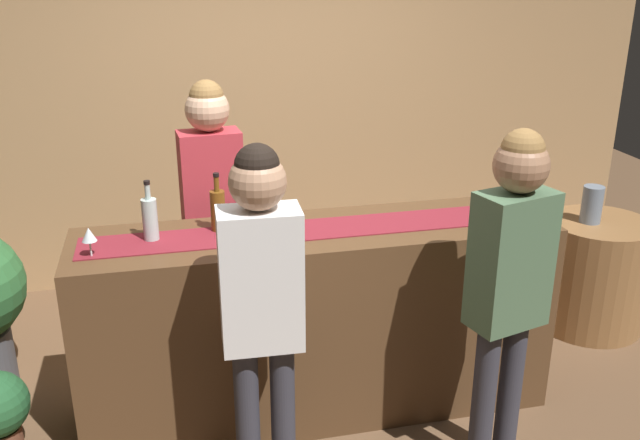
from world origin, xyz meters
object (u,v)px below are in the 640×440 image
wine_glass_near_customer (89,236)px  wine_glass_far_end (508,202)px  bartender (212,196)px  customer_browsing (261,293)px  wine_bottle_amber (218,210)px  vase_on_side_table (592,204)px  customer_sipping (510,272)px  wine_glass_mid_counter (293,210)px  wine_bottle_clear (150,218)px  round_side_table (594,274)px

wine_glass_near_customer → wine_glass_far_end: same height
bartender → customer_browsing: size_ratio=1.04×
wine_bottle_amber → vase_on_side_table: bearing=9.5°
customer_sipping → customer_browsing: bearing=161.1°
wine_glass_mid_counter → wine_glass_far_end: size_ratio=1.00×
wine_bottle_clear → wine_glass_near_customer: 0.31m
wine_glass_far_end → customer_sipping: bearing=-115.8°
wine_bottle_amber → customer_sipping: size_ratio=0.18×
wine_glass_far_end → bartender: size_ratio=0.08×
wine_bottle_amber → customer_browsing: size_ratio=0.18×
customer_browsing → wine_bottle_amber: bearing=101.6°
wine_glass_near_customer → bartender: bartender is taller
wine_glass_far_end → customer_sipping: customer_sipping is taller
wine_bottle_amber → round_side_table: wine_bottle_amber is taller
wine_glass_near_customer → customer_browsing: bearing=-34.7°
customer_sipping → customer_browsing: 1.09m
wine_bottle_amber → vase_on_side_table: (2.39, 0.40, -0.30)m
wine_glass_mid_counter → bartender: size_ratio=0.08×
wine_bottle_amber → wine_bottle_clear: (-0.33, -0.05, 0.00)m
wine_bottle_amber → round_side_table: (2.47, 0.38, -0.79)m
wine_glass_far_end → round_side_table: wine_glass_far_end is taller
wine_bottle_amber → vase_on_side_table: size_ratio=1.26×
wine_bottle_clear → customer_sipping: (1.53, -0.71, -0.12)m
wine_glass_near_customer → round_side_table: wine_glass_near_customer is taller
bartender → vase_on_side_table: bearing=173.3°
customer_sipping → round_side_table: (1.27, 1.15, -0.67)m
customer_browsing → wine_glass_mid_counter: bearing=69.7°
customer_browsing → vase_on_side_table: bearing=27.8°
wine_bottle_amber → customer_sipping: bearing=-32.4°
wine_bottle_clear → wine_glass_mid_counter: (0.69, -0.03, -0.01)m
bartender → customer_browsing: (0.10, -1.17, -0.05)m
wine_bottle_amber → wine_glass_near_customer: 0.63m
wine_glass_mid_counter → customer_sipping: 1.09m
round_side_table → vase_on_side_table: size_ratio=3.08×
bartender → customer_browsing: 1.18m
wine_bottle_clear → bartender: size_ratio=0.18×
customer_sipping → customer_browsing: customer_sipping is taller
wine_glass_near_customer → customer_sipping: size_ratio=0.09×
wine_glass_mid_counter → wine_glass_far_end: same height
wine_glass_near_customer → round_side_table: 3.22m
wine_bottle_clear → customer_browsing: size_ratio=0.18×
wine_bottle_amber → customer_browsing: (0.11, -0.69, -0.14)m
wine_glass_far_end → round_side_table: 1.40m
wine_glass_far_end → customer_browsing: size_ratio=0.09×
bartender → customer_sipping: bartender is taller
wine_glass_mid_counter → vase_on_side_table: wine_glass_mid_counter is taller
bartender → vase_on_side_table: size_ratio=7.19×
wine_bottle_amber → wine_glass_mid_counter: 0.37m
wine_bottle_clear → wine_glass_near_customer: (-0.27, -0.15, -0.01)m
wine_glass_near_customer → vase_on_side_table: wine_glass_near_customer is taller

